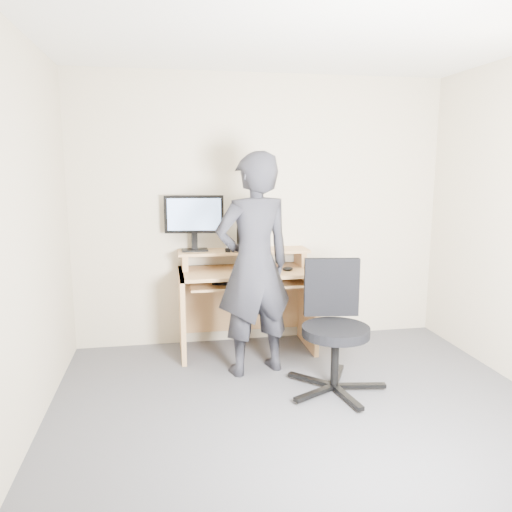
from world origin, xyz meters
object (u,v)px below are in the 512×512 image
object	(u,v)px
desk	(245,290)
person	(254,265)
monitor	(194,218)
office_chair	(334,322)

from	to	relation	value
desk	person	world-z (taller)	person
monitor	person	size ratio (longest dim) A/B	0.30
monitor	desk	bearing A→B (deg)	-4.22
monitor	office_chair	size ratio (longest dim) A/B	0.56
office_chair	person	world-z (taller)	person
desk	office_chair	xyz separation A→B (m)	(0.52, -0.97, -0.03)
desk	office_chair	bearing A→B (deg)	-61.62
office_chair	person	bearing A→B (deg)	152.10
office_chair	person	xyz separation A→B (m)	(-0.54, 0.40, 0.37)
office_chair	person	size ratio (longest dim) A/B	0.53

